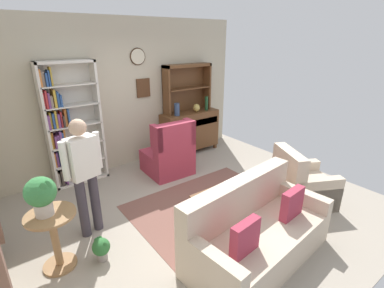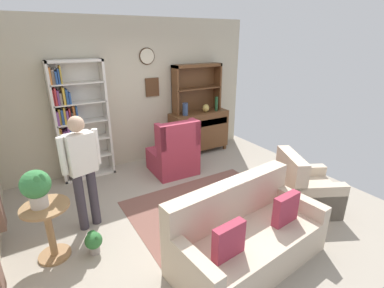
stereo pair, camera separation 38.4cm
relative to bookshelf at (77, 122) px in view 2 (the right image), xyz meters
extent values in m
cube|color=#9E9384|center=(1.19, -1.94, -1.06)|extent=(5.40, 4.60, 0.02)
cube|color=#BCB299|center=(1.19, 0.19, 0.35)|extent=(5.00, 0.06, 2.80)
cylinder|color=beige|center=(1.43, 0.14, 1.04)|extent=(0.28, 0.03, 0.28)
torus|color=#382314|center=(1.43, 0.14, 1.04)|extent=(0.31, 0.02, 0.31)
cube|color=#4C2D19|center=(1.51, 0.14, 0.45)|extent=(0.28, 0.03, 0.36)
cube|color=brown|center=(1.39, -2.24, -1.05)|extent=(2.32, 2.05, 0.01)
cube|color=silver|center=(-0.34, -0.01, 0.00)|extent=(0.04, 0.30, 2.10)
cube|color=silver|center=(0.52, -0.01, 0.00)|extent=(0.04, 0.30, 2.10)
cube|color=silver|center=(0.09, -0.01, 1.03)|extent=(0.90, 0.30, 0.04)
cube|color=silver|center=(0.09, -0.01, -1.03)|extent=(0.90, 0.30, 0.04)
cube|color=silver|center=(0.09, 0.13, 0.00)|extent=(0.90, 0.01, 2.10)
cube|color=silver|center=(0.09, -0.01, -0.68)|extent=(0.86, 0.30, 0.02)
cube|color=gray|center=(-0.31, -0.03, -0.89)|extent=(0.04, 0.17, 0.23)
cube|color=#3F3833|center=(-0.26, -0.03, -0.87)|extent=(0.04, 0.24, 0.27)
cube|color=#723F7F|center=(-0.21, -0.03, -0.89)|extent=(0.02, 0.11, 0.23)
cube|color=#723F7F|center=(-0.19, -0.03, -0.86)|extent=(0.02, 0.24, 0.28)
cube|color=silver|center=(0.09, -0.01, -0.34)|extent=(0.86, 0.30, 0.02)
cube|color=#CC7233|center=(-0.31, -0.03, -0.54)|extent=(0.03, 0.14, 0.25)
cube|color=#723F7F|center=(-0.27, -0.03, -0.54)|extent=(0.03, 0.12, 0.26)
cube|color=#284C8C|center=(-0.22, -0.03, -0.52)|extent=(0.04, 0.20, 0.29)
cube|color=#B22D33|center=(-0.17, -0.03, -0.55)|extent=(0.04, 0.14, 0.24)
cube|color=gray|center=(-0.14, -0.03, -0.53)|extent=(0.03, 0.10, 0.27)
cube|color=silver|center=(0.09, -0.01, 0.00)|extent=(0.86, 0.30, 0.02)
cube|color=gold|center=(-0.31, -0.03, -0.19)|extent=(0.02, 0.17, 0.28)
cube|color=#CC7233|center=(-0.28, -0.03, -0.20)|extent=(0.02, 0.12, 0.27)
cube|color=#723F7F|center=(-0.25, -0.03, -0.23)|extent=(0.04, 0.19, 0.21)
cube|color=#723F7F|center=(-0.21, -0.03, -0.22)|extent=(0.03, 0.21, 0.22)
cube|color=#723F7F|center=(-0.17, -0.03, -0.19)|extent=(0.04, 0.23, 0.28)
cube|color=#284C8C|center=(-0.14, -0.03, -0.21)|extent=(0.03, 0.19, 0.25)
cube|color=#CC7233|center=(-0.10, -0.03, -0.19)|extent=(0.03, 0.10, 0.29)
cube|color=silver|center=(0.09, -0.01, 0.33)|extent=(0.86, 0.30, 0.02)
cube|color=#723F7F|center=(-0.30, -0.03, 0.12)|extent=(0.04, 0.22, 0.23)
cube|color=gold|center=(-0.27, -0.03, 0.14)|extent=(0.03, 0.12, 0.26)
cube|color=#284C8C|center=(-0.23, -0.03, 0.13)|extent=(0.04, 0.16, 0.25)
cube|color=gold|center=(-0.19, -0.03, 0.15)|extent=(0.03, 0.18, 0.29)
cube|color=#723F7F|center=(-0.15, -0.03, 0.12)|extent=(0.04, 0.19, 0.23)
cube|color=#B22D33|center=(-0.11, -0.03, 0.13)|extent=(0.02, 0.17, 0.26)
cube|color=#3F3833|center=(-0.08, -0.03, 0.10)|extent=(0.02, 0.23, 0.19)
cube|color=#CC7233|center=(-0.04, -0.03, 0.15)|extent=(0.04, 0.13, 0.29)
cube|color=#284C8C|center=(0.00, -0.03, 0.15)|extent=(0.03, 0.21, 0.29)
cube|color=silver|center=(0.09, -0.01, 0.67)|extent=(0.86, 0.30, 0.02)
cube|color=#B22D33|center=(-0.31, -0.03, 0.47)|extent=(0.03, 0.18, 0.25)
cube|color=#B22D33|center=(-0.28, -0.03, 0.48)|extent=(0.03, 0.23, 0.28)
cube|color=#723F7F|center=(-0.24, -0.03, 0.46)|extent=(0.03, 0.19, 0.24)
cube|color=gray|center=(-0.21, -0.03, 0.44)|extent=(0.04, 0.16, 0.19)
cube|color=gold|center=(-0.16, -0.03, 0.48)|extent=(0.04, 0.23, 0.28)
cube|color=#284C8C|center=(-0.11, -0.03, 0.46)|extent=(0.04, 0.19, 0.24)
cube|color=#284C8C|center=(-0.07, -0.03, 0.44)|extent=(0.03, 0.18, 0.19)
cube|color=#CC7233|center=(-0.31, -0.03, 0.81)|extent=(0.03, 0.22, 0.26)
cube|color=gray|center=(-0.26, -0.03, 0.79)|extent=(0.04, 0.11, 0.23)
cube|color=#284C8C|center=(-0.22, -0.03, 0.78)|extent=(0.03, 0.19, 0.20)
cube|color=#284C8C|center=(-0.19, -0.03, 0.80)|extent=(0.02, 0.18, 0.24)
cube|color=gold|center=(-0.15, -0.03, 0.82)|extent=(0.02, 0.15, 0.28)
cube|color=brown|center=(2.48, -0.08, -0.54)|extent=(1.30, 0.45, 0.82)
cube|color=brown|center=(1.88, -0.26, -1.00)|extent=(0.06, 0.06, 0.10)
cube|color=brown|center=(3.08, -0.26, -1.00)|extent=(0.06, 0.06, 0.10)
cube|color=brown|center=(1.88, 0.09, -1.00)|extent=(0.06, 0.06, 0.10)
cube|color=brown|center=(3.08, 0.09, -1.00)|extent=(0.06, 0.06, 0.10)
cube|color=#492C18|center=(2.48, -0.30, -0.34)|extent=(1.20, 0.01, 0.14)
cube|color=brown|center=(1.95, 0.00, 0.37)|extent=(0.04, 0.26, 1.00)
cube|color=brown|center=(3.01, 0.00, 0.37)|extent=(0.04, 0.26, 1.00)
cube|color=brown|center=(2.48, 0.00, 0.84)|extent=(1.10, 0.26, 0.06)
cube|color=brown|center=(2.48, 0.00, 0.37)|extent=(1.06, 0.26, 0.02)
cube|color=brown|center=(2.48, 0.12, 0.37)|extent=(1.10, 0.01, 1.00)
cylinder|color=#33476B|center=(2.09, -0.16, -0.01)|extent=(0.11, 0.11, 0.26)
ellipsoid|color=tan|center=(2.61, -0.15, -0.05)|extent=(0.15, 0.15, 0.17)
cylinder|color=#194223|center=(2.87, -0.17, 0.02)|extent=(0.07, 0.07, 0.31)
cube|color=beige|center=(1.14, -3.23, -0.84)|extent=(1.87, 1.02, 0.42)
cube|color=beige|center=(1.11, -2.90, -0.39)|extent=(1.81, 0.38, 0.48)
cube|color=beige|center=(0.32, -3.31, -0.75)|extent=(0.22, 0.86, 0.60)
cube|color=beige|center=(1.97, -3.15, -0.75)|extent=(0.22, 0.86, 0.60)
cube|color=#A33347|center=(0.71, -3.39, -0.45)|extent=(0.37, 0.13, 0.36)
cube|color=#A33347|center=(1.60, -3.30, -0.45)|extent=(0.37, 0.13, 0.36)
cube|color=white|center=(1.11, -2.90, -0.15)|extent=(0.38, 0.21, 0.00)
cube|color=beige|center=(2.65, -2.84, -0.85)|extent=(1.04, 1.02, 0.40)
cube|color=beige|center=(2.39, -2.70, -0.41)|extent=(0.50, 0.75, 0.48)
cube|color=beige|center=(2.51, -3.11, -0.78)|extent=(0.76, 0.48, 0.55)
cube|color=beige|center=(2.79, -2.57, -0.78)|extent=(0.76, 0.48, 0.55)
cube|color=#A33347|center=(1.51, -0.66, -0.84)|extent=(0.81, 0.83, 0.42)
cube|color=#A33347|center=(1.50, -0.96, -0.32)|extent=(0.79, 0.23, 0.63)
cube|color=#A33347|center=(1.84, -0.93, -0.23)|extent=(0.11, 0.28, 0.44)
cube|color=#A33347|center=(1.16, -0.91, -0.23)|extent=(0.11, 0.28, 0.44)
cylinder|color=#997047|center=(-0.76, -1.97, -0.38)|extent=(0.52, 0.52, 0.03)
cylinder|color=#997047|center=(-0.76, -1.97, -0.72)|extent=(0.08, 0.08, 0.66)
cylinder|color=#997047|center=(-0.76, -1.97, -1.04)|extent=(0.36, 0.36, 0.03)
cylinder|color=beige|center=(-0.80, -1.95, -0.29)|extent=(0.18, 0.18, 0.15)
sphere|color=#387F42|center=(-0.80, -1.95, -0.08)|extent=(0.31, 0.31, 0.31)
ellipsoid|color=#387F42|center=(-0.73, -2.04, -0.05)|extent=(0.09, 0.06, 0.22)
ellipsoid|color=#387F42|center=(-0.77, -2.06, -0.05)|extent=(0.09, 0.06, 0.22)
cylinder|color=gray|center=(-0.33, -2.16, -1.01)|extent=(0.12, 0.12, 0.10)
sphere|color=#2D6B33|center=(-0.33, -2.16, -0.87)|extent=(0.20, 0.20, 0.20)
ellipsoid|color=#2D6B33|center=(-0.34, -2.09, -0.85)|extent=(0.06, 0.04, 0.14)
ellipsoid|color=#2D6B33|center=(-0.31, -2.09, -0.85)|extent=(0.06, 0.04, 0.14)
ellipsoid|color=#2D6B33|center=(-0.31, -2.23, -0.85)|extent=(0.06, 0.04, 0.14)
ellipsoid|color=#2D6B33|center=(-0.36, -2.10, -0.85)|extent=(0.06, 0.04, 0.14)
cylinder|color=#38333D|center=(-0.34, -1.61, -0.64)|extent=(0.15, 0.15, 0.82)
cylinder|color=#38333D|center=(-0.16, -1.56, -0.64)|extent=(0.15, 0.15, 0.82)
cube|color=silver|center=(-0.25, -1.58, 0.03)|extent=(0.38, 0.28, 0.52)
sphere|color=tan|center=(-0.25, -1.58, 0.41)|extent=(0.24, 0.24, 0.20)
cylinder|color=silver|center=(-0.46, -1.64, 0.05)|extent=(0.10, 0.10, 0.48)
cylinder|color=silver|center=(-0.04, -1.53, 0.05)|extent=(0.10, 0.10, 0.48)
cube|color=brown|center=(1.30, -2.44, -0.65)|extent=(0.80, 0.50, 0.03)
cube|color=brown|center=(0.93, -2.66, -0.86)|extent=(0.05, 0.05, 0.39)
cube|color=brown|center=(1.67, -2.66, -0.86)|extent=(0.05, 0.05, 0.39)
cube|color=brown|center=(0.93, -2.22, -0.86)|extent=(0.05, 0.05, 0.39)
cube|color=brown|center=(1.67, -2.22, -0.86)|extent=(0.05, 0.05, 0.39)
cube|color=#CC7233|center=(1.30, -2.43, -0.62)|extent=(0.14, 0.11, 0.03)
cube|color=#B22D33|center=(1.30, -2.44, -0.59)|extent=(0.17, 0.12, 0.02)
cube|color=#723F7F|center=(1.31, -2.43, -0.57)|extent=(0.20, 0.14, 0.03)
camera|label=1|loc=(-1.07, -4.89, 1.39)|focal=26.46mm
camera|label=2|loc=(-0.75, -5.10, 1.39)|focal=26.46mm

